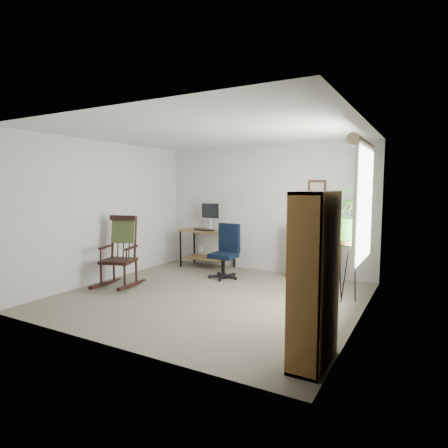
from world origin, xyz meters
The scene contains 18 objects.
floor centered at (0.00, 0.00, 0.00)m, with size 4.20×4.00×0.00m, color slate.
ceiling centered at (0.00, 0.00, 2.40)m, with size 4.20×4.00×0.00m, color silver.
wall_back centered at (0.00, 2.00, 1.20)m, with size 4.20×0.00×2.40m, color #B8B8B3.
wall_front centered at (0.00, -2.00, 1.20)m, with size 4.20×0.00×2.40m, color #B8B8B3.
wall_left centered at (-2.10, 0.00, 1.20)m, with size 0.00×4.00×2.40m, color #B8B8B3.
wall_right centered at (2.10, 0.00, 1.20)m, with size 0.00×4.00×2.40m, color #B8B8B3.
window centered at (2.06, 0.30, 1.40)m, with size 0.12×1.20×1.50m, color white, non-canonical shape.
desk centered at (-1.11, 1.70, 0.38)m, with size 1.06×0.58×0.76m, color brown, non-canonical shape.
monitor centered at (-1.11, 1.84, 1.04)m, with size 0.46×0.16×0.56m, color #B1B1B6, non-canonical shape.
keyboard centered at (-1.11, 1.58, 0.77)m, with size 0.40×0.15×0.03m, color black.
office_chair centered at (-0.37, 1.05, 0.49)m, with size 0.54×0.54×0.98m, color black, non-canonical shape.
rocking_chair centered at (-1.60, -0.27, 0.59)m, with size 0.61×1.01×1.17m, color black, non-canonical shape.
low_bookshelf centered at (1.02, 1.82, 0.48)m, with size 0.91×0.30×0.96m, color brown, non-canonical shape.
tall_bookshelf centered at (1.92, -1.35, 0.80)m, with size 0.30×0.70×1.59m, color brown, non-canonical shape.
plant_stand centered at (1.80, 0.77, 0.47)m, with size 0.26×0.26×0.95m, color black, non-canonical shape.
spider_plant centered at (1.80, 0.77, 1.61)m, with size 1.69×1.88×1.46m, color #2F6122.
potted_plant_small centered at (1.30, 1.83, 1.01)m, with size 0.13×0.24×0.11m, color #2F6122.
framed_picture centered at (1.02, 1.97, 1.59)m, with size 0.32×0.04×0.32m, color black, non-canonical shape.
Camera 1 is at (2.83, -4.66, 1.63)m, focal length 30.00 mm.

